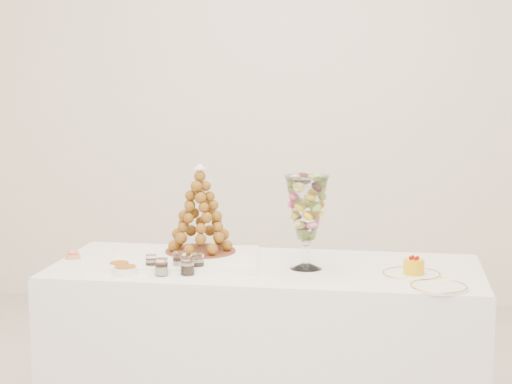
# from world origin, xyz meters

# --- Properties ---
(buffet_table) EXTENTS (1.82, 0.81, 0.68)m
(buffet_table) POSITION_xyz_m (0.07, 0.12, 0.34)
(buffet_table) COLOR white
(buffet_table) RESTS_ON ground
(lace_tray) EXTENTS (0.65, 0.51, 0.02)m
(lace_tray) POSITION_xyz_m (-0.28, 0.18, 0.69)
(lace_tray) COLOR white
(lace_tray) RESTS_ON buffet_table
(macaron_vase) EXTENTS (0.17, 0.17, 0.38)m
(macaron_vase) POSITION_xyz_m (0.23, 0.09, 0.93)
(macaron_vase) COLOR white
(macaron_vase) RESTS_ON buffet_table
(cake_plate) EXTENTS (0.24, 0.24, 0.01)m
(cake_plate) POSITION_xyz_m (0.66, 0.01, 0.68)
(cake_plate) COLOR white
(cake_plate) RESTS_ON buffet_table
(spare_plate) EXTENTS (0.22, 0.22, 0.01)m
(spare_plate) POSITION_xyz_m (0.74, -0.17, 0.68)
(spare_plate) COLOR white
(spare_plate) RESTS_ON buffet_table
(pink_tart) EXTENTS (0.06, 0.06, 0.04)m
(pink_tart) POSITION_xyz_m (-0.77, 0.17, 0.69)
(pink_tart) COLOR tan
(pink_tart) RESTS_ON buffet_table
(verrine_a) EXTENTS (0.05, 0.05, 0.06)m
(verrine_a) POSITION_xyz_m (-0.39, 0.00, 0.71)
(verrine_a) COLOR white
(verrine_a) RESTS_ON buffet_table
(verrine_b) EXTENTS (0.06, 0.06, 0.07)m
(verrine_b) POSITION_xyz_m (-0.28, 0.01, 0.71)
(verrine_b) COLOR white
(verrine_b) RESTS_ON buffet_table
(verrine_c) EXTENTS (0.06, 0.06, 0.07)m
(verrine_c) POSITION_xyz_m (-0.20, 0.01, 0.71)
(verrine_c) COLOR white
(verrine_c) RESTS_ON buffet_table
(verrine_d) EXTENTS (0.06, 0.06, 0.07)m
(verrine_d) POSITION_xyz_m (-0.33, -0.09, 0.71)
(verrine_d) COLOR white
(verrine_d) RESTS_ON buffet_table
(verrine_e) EXTENTS (0.06, 0.06, 0.07)m
(verrine_e) POSITION_xyz_m (-0.23, -0.06, 0.71)
(verrine_e) COLOR white
(verrine_e) RESTS_ON buffet_table
(ramekin_back) EXTENTS (0.08, 0.08, 0.03)m
(ramekin_back) POSITION_xyz_m (-0.52, -0.00, 0.69)
(ramekin_back) COLOR white
(ramekin_back) RESTS_ON buffet_table
(ramekin_front) EXTENTS (0.10, 0.10, 0.03)m
(ramekin_front) POSITION_xyz_m (-0.48, -0.08, 0.69)
(ramekin_front) COLOR white
(ramekin_front) RESTS_ON buffet_table
(croquembouche) EXTENTS (0.31, 0.31, 0.38)m
(croquembouche) POSITION_xyz_m (-0.23, 0.27, 0.88)
(croquembouche) COLOR brown
(croquembouche) RESTS_ON lace_tray
(mousse_cake) EXTENTS (0.08, 0.08, 0.07)m
(mousse_cake) POSITION_xyz_m (0.66, 0.00, 0.72)
(mousse_cake) COLOR #E8AE0A
(mousse_cake) RESTS_ON cake_plate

